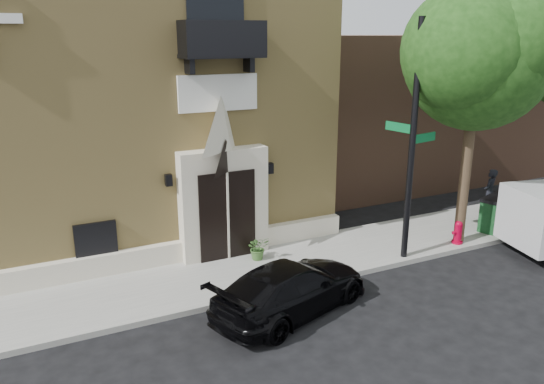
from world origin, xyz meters
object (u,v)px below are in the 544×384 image
Objects in this scene: pedestrian_near at (490,192)px; street_sign at (412,143)px; fire_hydrant at (458,232)px; black_sedan at (292,288)px; dumpster at (504,213)px.

street_sign is at bearing -6.16° from pedestrian_near.
fire_hydrant is 0.43× the size of pedestrian_near.
fire_hydrant is (6.56, 1.25, -0.12)m from black_sedan.
pedestrian_near reaches higher than black_sedan.
street_sign is at bearing -178.61° from fire_hydrant.
pedestrian_near reaches higher than dumpster.
black_sedan reaches higher than fire_hydrant.
dumpster is at bearing 37.80° from pedestrian_near.
black_sedan is at bearing 171.48° from dumpster.
fire_hydrant is 2.32m from dumpster.
pedestrian_near is at bearing 27.68° from fire_hydrant.
fire_hydrant is at bearing 4.03° from pedestrian_near.
black_sedan is at bearing -169.18° from fire_hydrant.
fire_hydrant is 3.42m from pedestrian_near.
street_sign is 5.97m from pedestrian_near.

